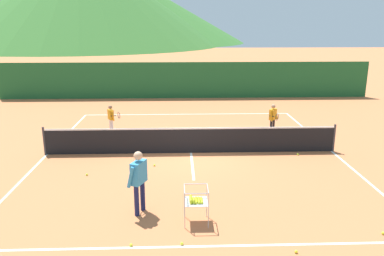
% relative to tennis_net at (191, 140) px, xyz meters
% --- Properties ---
extents(ground_plane, '(120.00, 120.00, 0.00)m').
position_rel_tennis_net_xyz_m(ground_plane, '(0.00, 0.00, -0.50)').
color(ground_plane, '#C67042').
extents(line_baseline_near, '(10.67, 0.08, 0.01)m').
position_rel_tennis_net_xyz_m(line_baseline_near, '(0.00, -6.25, -0.50)').
color(line_baseline_near, white).
rests_on(line_baseline_near, ground).
extents(line_baseline_far, '(10.67, 0.08, 0.01)m').
position_rel_tennis_net_xyz_m(line_baseline_far, '(0.00, 6.25, -0.50)').
color(line_baseline_far, white).
rests_on(line_baseline_far, ground).
extents(line_sideline_west, '(0.08, 12.50, 0.01)m').
position_rel_tennis_net_xyz_m(line_sideline_west, '(-5.33, 0.00, -0.50)').
color(line_sideline_west, white).
rests_on(line_sideline_west, ground).
extents(line_sideline_east, '(0.08, 12.50, 0.01)m').
position_rel_tennis_net_xyz_m(line_sideline_east, '(5.33, 0.00, -0.50)').
color(line_sideline_east, white).
rests_on(line_sideline_east, ground).
extents(line_service_center, '(0.08, 5.21, 0.01)m').
position_rel_tennis_net_xyz_m(line_service_center, '(0.00, 0.00, -0.50)').
color(line_service_center, white).
rests_on(line_service_center, ground).
extents(tennis_net, '(10.84, 0.08, 1.05)m').
position_rel_tennis_net_xyz_m(tennis_net, '(0.00, 0.00, 0.00)').
color(tennis_net, '#333338').
rests_on(tennis_net, ground).
extents(instructor, '(0.50, 0.83, 1.66)m').
position_rel_tennis_net_xyz_m(instructor, '(-1.47, -4.63, 0.49)').
color(instructor, '#191E4C').
rests_on(instructor, ground).
extents(student_0, '(0.60, 0.51, 1.24)m').
position_rel_tennis_net_xyz_m(student_0, '(-3.40, 2.81, 0.25)').
color(student_0, silver).
rests_on(student_0, ground).
extents(student_1, '(0.47, 0.71, 1.33)m').
position_rel_tennis_net_xyz_m(student_1, '(3.62, 2.36, 0.30)').
color(student_1, black).
rests_on(student_1, ground).
extents(ball_cart, '(0.58, 0.58, 0.90)m').
position_rel_tennis_net_xyz_m(ball_cart, '(-0.07, -5.19, 0.09)').
color(ball_cart, '#B7B7BC').
rests_on(ball_cart, ground).
extents(tennis_ball_0, '(0.07, 0.07, 0.07)m').
position_rel_tennis_net_xyz_m(tennis_ball_0, '(4.24, -5.91, -0.47)').
color(tennis_ball_0, yellow).
rests_on(tennis_ball_0, ground).
extents(tennis_ball_1, '(0.07, 0.07, 0.07)m').
position_rel_tennis_net_xyz_m(tennis_ball_1, '(-1.29, -1.34, -0.47)').
color(tennis_ball_1, yellow).
rests_on(tennis_ball_1, ground).
extents(tennis_ball_2, '(0.07, 0.07, 0.07)m').
position_rel_tennis_net_xyz_m(tennis_ball_2, '(-3.40, -2.10, -0.47)').
color(tennis_ball_2, yellow).
rests_on(tennis_ball_2, ground).
extents(tennis_ball_3, '(0.07, 0.07, 0.07)m').
position_rel_tennis_net_xyz_m(tennis_ball_3, '(-1.52, -6.19, -0.47)').
color(tennis_ball_3, yellow).
rests_on(tennis_ball_3, ground).
extents(tennis_ball_4, '(0.07, 0.07, 0.07)m').
position_rel_tennis_net_xyz_m(tennis_ball_4, '(3.91, -0.41, -0.47)').
color(tennis_ball_4, yellow).
rests_on(tennis_ball_4, ground).
extents(tennis_ball_5, '(0.07, 0.07, 0.07)m').
position_rel_tennis_net_xyz_m(tennis_ball_5, '(-0.41, -6.18, -0.47)').
color(tennis_ball_5, yellow).
rests_on(tennis_ball_5, ground).
extents(tennis_ball_6, '(0.07, 0.07, 0.07)m').
position_rel_tennis_net_xyz_m(tennis_ball_6, '(2.01, -6.57, -0.47)').
color(tennis_ball_6, yellow).
rests_on(tennis_ball_6, ground).
extents(windscreen_fence, '(23.47, 0.08, 2.29)m').
position_rel_tennis_net_xyz_m(windscreen_fence, '(0.00, 10.77, 0.64)').
color(windscreen_fence, '#1E5B2D').
rests_on(windscreen_fence, ground).
extents(hill_0, '(49.50, 49.50, 13.75)m').
position_rel_tennis_net_xyz_m(hill_0, '(-9.89, 79.49, 6.38)').
color(hill_0, '#38702D').
rests_on(hill_0, ground).
extents(hill_1, '(51.19, 51.19, 12.64)m').
position_rel_tennis_net_xyz_m(hill_1, '(-26.55, 69.04, 5.82)').
color(hill_1, '#38702D').
rests_on(hill_1, ground).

